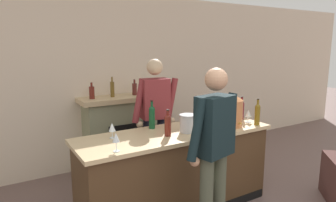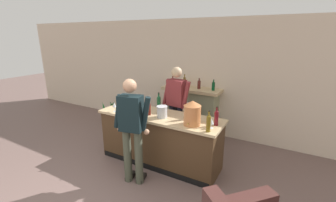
{
  "view_description": "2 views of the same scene",
  "coord_description": "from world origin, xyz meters",
  "views": [
    {
      "loc": [
        -1.69,
        -0.9,
        1.95
      ],
      "look_at": [
        0.2,
        2.24,
        1.27
      ],
      "focal_mm": 32.0,
      "sensor_mm": 36.0,
      "label": 1
    },
    {
      "loc": [
        2.15,
        -1.39,
        2.37
      ],
      "look_at": [
        0.06,
        2.34,
        1.11
      ],
      "focal_mm": 24.0,
      "sensor_mm": 36.0,
      "label": 2
    }
  ],
  "objects": [
    {
      "name": "wine_bottle_merlot_tall",
      "position": [
        1.15,
        1.64,
        1.11
      ],
      "size": [
        0.07,
        0.07,
        0.34
      ],
      "color": "brown",
      "rests_on": "bar_counter"
    },
    {
      "name": "wine_glass_mid_counter",
      "position": [
        -0.72,
        1.65,
        1.09
      ],
      "size": [
        0.07,
        0.07,
        0.18
      ],
      "color": "silver",
      "rests_on": "bar_counter"
    },
    {
      "name": "copper_dispenser",
      "position": [
        0.83,
        1.77,
        1.17
      ],
      "size": [
        0.28,
        0.32,
        0.41
      ],
      "color": "#BF713F",
      "rests_on": "bar_counter"
    },
    {
      "name": "ice_bucket_steel",
      "position": [
        0.23,
        1.83,
        1.07
      ],
      "size": [
        0.19,
        0.19,
        0.21
      ],
      "color": "silver",
      "rests_on": "bar_counter"
    },
    {
      "name": "wall_back_panel",
      "position": [
        0.0,
        3.69,
        1.38
      ],
      "size": [
        12.0,
        0.07,
        2.75
      ],
      "color": "beige",
      "rests_on": "ground_plane"
    },
    {
      "name": "wine_bottle_chardonnay_pale",
      "position": [
        1.18,
        1.94,
        1.1
      ],
      "size": [
        0.07,
        0.07,
        0.32
      ],
      "color": "#5B1017",
      "rests_on": "bar_counter"
    },
    {
      "name": "wine_bottle_port_short",
      "position": [
        -0.05,
        2.18,
        1.12
      ],
      "size": [
        0.07,
        0.07,
        0.34
      ],
      "color": "#124323",
      "rests_on": "bar_counter"
    },
    {
      "name": "person_bartender",
      "position": [
        0.16,
        2.5,
        0.99
      ],
      "size": [
        0.66,
        0.34,
        1.78
      ],
      "color": "#1C1E2E",
      "rests_on": "ground_plane"
    },
    {
      "name": "bar_counter",
      "position": [
        0.12,
        1.92,
        0.48
      ],
      "size": [
        2.35,
        0.75,
        0.96
      ],
      "color": "#48311C",
      "rests_on": "ground_plane"
    },
    {
      "name": "wine_bottle_riesling_slim",
      "position": [
        0.66,
        1.97,
        1.11
      ],
      "size": [
        0.08,
        0.08,
        0.32
      ],
      "color": "#A2ACBB",
      "rests_on": "bar_counter"
    },
    {
      "name": "wine_glass_front_right",
      "position": [
        -0.6,
        2.06,
        1.08
      ],
      "size": [
        0.08,
        0.08,
        0.17
      ],
      "color": "silver",
      "rests_on": "bar_counter"
    },
    {
      "name": "wine_bottle_burgundy_dark",
      "position": [
        -0.05,
        1.82,
        1.1
      ],
      "size": [
        0.07,
        0.07,
        0.3
      ],
      "color": "#5F1D15",
      "rests_on": "bar_counter"
    },
    {
      "name": "person_customer",
      "position": [
        0.06,
        1.18,
        0.97
      ],
      "size": [
        0.65,
        0.37,
        1.75
      ],
      "color": "#434837",
      "rests_on": "ground_plane"
    },
    {
      "name": "fireplace_stone",
      "position": [
        0.11,
        3.43,
        0.6
      ],
      "size": [
        1.4,
        0.52,
        1.48
      ],
      "color": "gray",
      "rests_on": "ground_plane"
    },
    {
      "name": "wine_glass_near_bucket",
      "position": [
        1.15,
        1.79,
        1.08
      ],
      "size": [
        0.08,
        0.08,
        0.17
      ],
      "color": "silver",
      "rests_on": "bar_counter"
    }
  ]
}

